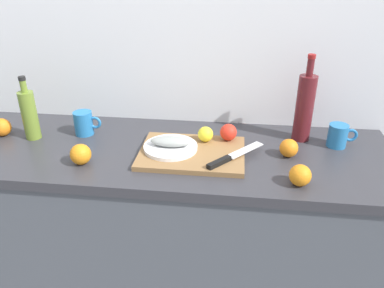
{
  "coord_description": "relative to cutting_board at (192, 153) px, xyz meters",
  "views": [
    {
      "loc": [
        0.34,
        -1.35,
        1.62
      ],
      "look_at": [
        0.19,
        -0.04,
        0.95
      ],
      "focal_mm": 35.53,
      "sensor_mm": 36.0,
      "label": 1
    }
  ],
  "objects": [
    {
      "name": "back_wall",
      "position": [
        -0.19,
        0.36,
        0.34
      ],
      "size": [
        3.2,
        0.05,
        2.5
      ],
      "primitive_type": "cube",
      "color": "white",
      "rests_on": "ground_plane"
    },
    {
      "name": "kitchen_counter",
      "position": [
        -0.19,
        0.04,
        -0.46
      ],
      "size": [
        2.0,
        0.6,
        0.9
      ],
      "color": "#4C5159",
      "rests_on": "ground_plane"
    },
    {
      "name": "cutting_board",
      "position": [
        0.0,
        0.0,
        0.0
      ],
      "size": [
        0.41,
        0.3,
        0.02
      ],
      "primitive_type": "cube",
      "color": "olive",
      "rests_on": "kitchen_counter"
    },
    {
      "name": "white_plate",
      "position": [
        -0.09,
        0.01,
        0.02
      ],
      "size": [
        0.21,
        0.21,
        0.01
      ],
      "primitive_type": "cylinder",
      "color": "white",
      "rests_on": "cutting_board"
    },
    {
      "name": "fish_fillet",
      "position": [
        -0.09,
        0.01,
        0.04
      ],
      "size": [
        0.16,
        0.07,
        0.04
      ],
      "primitive_type": "ellipsoid",
      "color": "#999E99",
      "rests_on": "white_plate"
    },
    {
      "name": "chef_knife",
      "position": [
        0.15,
        -0.05,
        0.02
      ],
      "size": [
        0.21,
        0.24,
        0.02
      ],
      "rotation": [
        0.0,
        0.0,
        0.85
      ],
      "color": "silver",
      "rests_on": "cutting_board"
    },
    {
      "name": "lemon_0",
      "position": [
        0.04,
        0.09,
        0.04
      ],
      "size": [
        0.06,
        0.06,
        0.06
      ],
      "primitive_type": "sphere",
      "color": "yellow",
      "rests_on": "cutting_board"
    },
    {
      "name": "tomato_0",
      "position": [
        0.14,
        0.11,
        0.04
      ],
      "size": [
        0.07,
        0.07,
        0.07
      ],
      "primitive_type": "sphere",
      "color": "red",
      "rests_on": "cutting_board"
    },
    {
      "name": "olive_oil_bottle",
      "position": [
        -0.7,
        0.08,
        0.1
      ],
      "size": [
        0.06,
        0.06,
        0.27
      ],
      "color": "olive",
      "rests_on": "kitchen_counter"
    },
    {
      "name": "wine_bottle",
      "position": [
        0.44,
        0.2,
        0.14
      ],
      "size": [
        0.07,
        0.07,
        0.36
      ],
      "color": "#59191E",
      "rests_on": "kitchen_counter"
    },
    {
      "name": "coffee_mug_1",
      "position": [
        0.59,
        0.15,
        0.04
      ],
      "size": [
        0.12,
        0.08,
        0.1
      ],
      "color": "#2672B2",
      "rests_on": "kitchen_counter"
    },
    {
      "name": "coffee_mug_2",
      "position": [
        -0.49,
        0.14,
        0.04
      ],
      "size": [
        0.12,
        0.08,
        0.1
      ],
      "color": "#2672B2",
      "rests_on": "kitchen_counter"
    },
    {
      "name": "orange_0",
      "position": [
        -0.84,
        0.08,
        0.03
      ],
      "size": [
        0.08,
        0.08,
        0.08
      ],
      "primitive_type": "sphere",
      "color": "orange",
      "rests_on": "kitchen_counter"
    },
    {
      "name": "orange_1",
      "position": [
        0.38,
        0.04,
        0.03
      ],
      "size": [
        0.07,
        0.07,
        0.07
      ],
      "primitive_type": "sphere",
      "color": "orange",
      "rests_on": "kitchen_counter"
    },
    {
      "name": "orange_2",
      "position": [
        -0.41,
        -0.11,
        0.03
      ],
      "size": [
        0.08,
        0.08,
        0.08
      ],
      "primitive_type": "sphere",
      "color": "orange",
      "rests_on": "kitchen_counter"
    },
    {
      "name": "orange_3",
      "position": [
        0.39,
        -0.17,
        0.03
      ],
      "size": [
        0.08,
        0.08,
        0.08
      ],
      "primitive_type": "sphere",
      "color": "orange",
      "rests_on": "kitchen_counter"
    }
  ]
}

